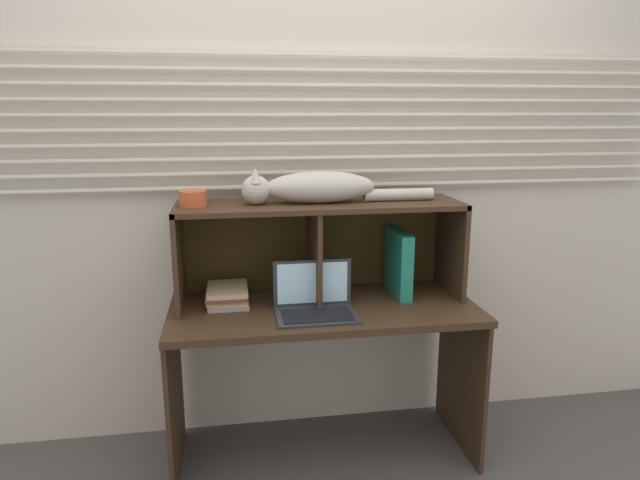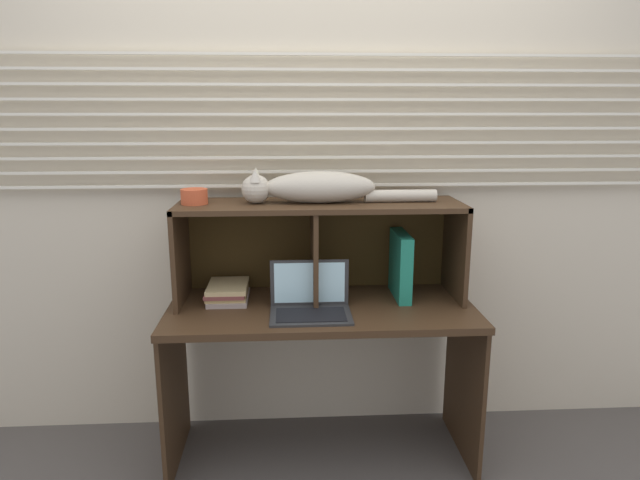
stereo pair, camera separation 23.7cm
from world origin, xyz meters
The scene contains 8 objects.
back_panel_with_blinds centered at (0.00, 0.55, 1.25)m, with size 4.40×0.08×2.50m.
desk centered at (0.00, 0.22, 0.56)m, with size 1.29×0.57×0.71m.
hutch_shelf_unit centered at (0.00, 0.36, 1.00)m, with size 1.21×0.35×0.43m.
cat centered at (-0.02, 0.33, 1.20)m, with size 0.83×0.15×0.15m.
laptop centered at (-0.05, 0.14, 0.75)m, with size 0.33×0.23×0.21m.
binder_upright centered at (0.35, 0.33, 0.85)m, with size 0.05×0.26×0.29m, color #1D7C60.
book_stack centered at (-0.40, 0.32, 0.74)m, with size 0.18×0.24×0.07m.
small_basket centered at (-0.53, 0.33, 1.16)m, with size 0.11×0.11×0.06m, color #BF4C2A.
Camera 1 is at (-0.37, -1.97, 1.52)m, focal length 31.14 mm.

